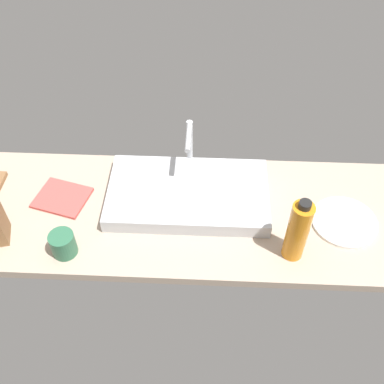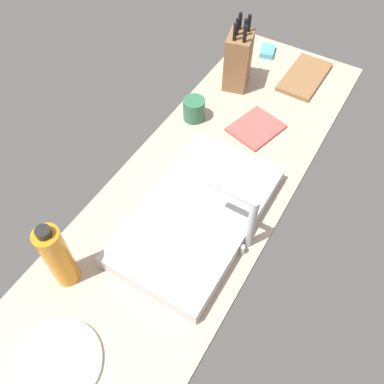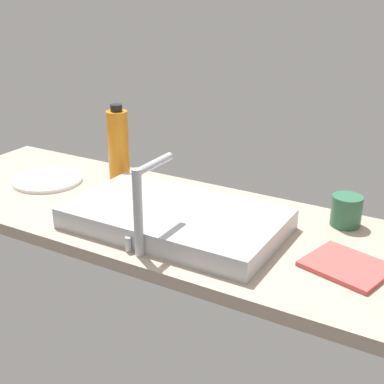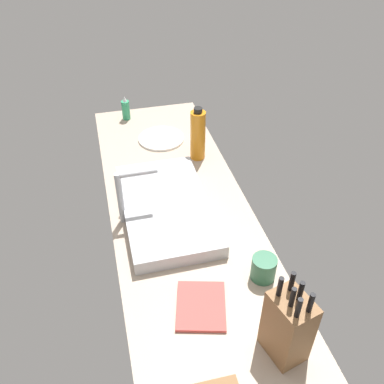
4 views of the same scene
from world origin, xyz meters
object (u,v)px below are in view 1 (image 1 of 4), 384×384
Objects in this scene: faucet at (190,144)px; water_bottle at (298,231)px; sink_basin at (188,194)px; dinner_plate at (344,222)px; coffee_mug at (63,244)px; dish_towel at (62,198)px.

water_bottle reaches higher than faucet.
dinner_plate is (56.40, -8.63, -2.26)cm from sink_basin.
faucet is at bearing 133.76° from water_bottle.
coffee_mug is at bearing -147.71° from sink_basin.
dish_towel is at bearing -177.77° from sink_basin.
faucet is at bearing 20.03° from dish_towel.
coffee_mug is (-76.58, -2.86, -7.93)cm from water_bottle.
faucet is 0.98× the size of dinner_plate.
sink_basin is 6.74× the size of coffee_mug.
dinner_plate is 98.24cm from coffee_mug.
sink_basin is 57.10cm from dinner_plate.
coffee_mug reaches higher than dinner_plate.
faucet reaches higher than coffee_mug.
faucet is (-0.04, 15.32, 11.17)cm from sink_basin.
water_bottle is 86.74cm from dish_towel.
coffee_mug reaches higher than dish_towel.
dinner_plate and dish_towel have the same top height.
faucet is 1.22× the size of dish_towel.
faucet is 51.88cm from dish_towel.
faucet is 2.62× the size of coffee_mug.
water_bottle is 1.39× the size of dish_towel.
coffee_mug is (-40.31, -25.47, 1.50)cm from sink_basin.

